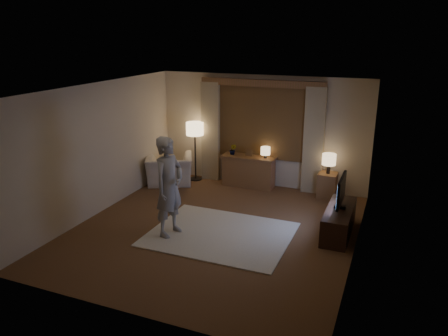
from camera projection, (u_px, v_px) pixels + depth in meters
The scene contains 13 objects.
room at pixel (225, 154), 8.18m from camera, with size 5.04×5.54×2.64m.
rug at pixel (220, 234), 7.93m from camera, with size 2.50×2.00×0.02m, color #EDE1C7.
sideboard at pixel (249, 172), 10.32m from camera, with size 1.20×0.40×0.70m, color brown.
picture_frame at pixel (249, 154), 10.18m from camera, with size 0.16×0.02×0.20m, color brown.
plant at pixel (233, 150), 10.31m from camera, with size 0.17×0.13×0.30m, color #999999.
table_lamp_sideboard at pixel (265, 151), 10.01m from camera, with size 0.22×0.22×0.30m.
floor_lamp at pixel (195, 132), 10.52m from camera, with size 0.42×0.42×1.44m.
armchair at pixel (169, 170), 10.49m from camera, with size 1.08×0.94×0.70m, color beige.
side_table at pixel (327, 185), 9.63m from camera, with size 0.40×0.40×0.56m, color brown.
table_lamp_side at pixel (329, 160), 9.45m from camera, with size 0.30×0.30×0.44m.
tv_stand at pixel (339, 221), 7.89m from camera, with size 0.45×1.40×0.50m, color black.
tv at pixel (341, 191), 7.72m from camera, with size 0.20×0.83×0.60m.
person at pixel (169, 187), 7.67m from camera, with size 0.66×0.43×1.80m, color gray.
Camera 1 is at (2.96, -6.80, 3.54)m, focal length 35.00 mm.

